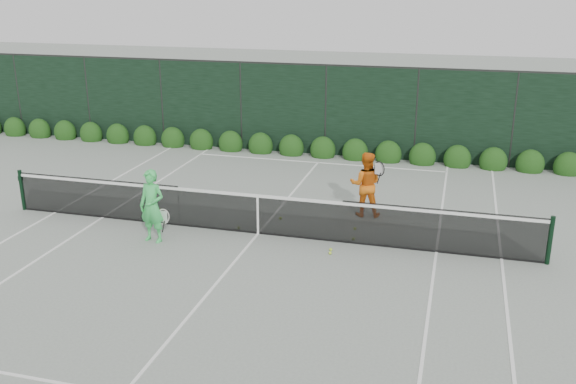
# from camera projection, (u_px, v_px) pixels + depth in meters

# --- Properties ---
(ground) EXTENTS (80.00, 80.00, 0.00)m
(ground) POSITION_uv_depth(u_px,v_px,m) (258.00, 234.00, 15.12)
(ground) COLOR gray
(ground) RESTS_ON ground
(tennis_net) EXTENTS (12.90, 0.10, 1.07)m
(tennis_net) POSITION_uv_depth(u_px,v_px,m) (257.00, 213.00, 14.96)
(tennis_net) COLOR black
(tennis_net) RESTS_ON ground
(player_woman) EXTENTS (0.67, 0.48, 1.69)m
(player_woman) POSITION_uv_depth(u_px,v_px,m) (152.00, 206.00, 14.46)
(player_woman) COLOR #3CCC5C
(player_woman) RESTS_ON ground
(player_man) EXTENTS (0.93, 0.72, 1.65)m
(player_man) POSITION_uv_depth(u_px,v_px,m) (366.00, 184.00, 16.05)
(player_man) COLOR orange
(player_man) RESTS_ON ground
(court_lines) EXTENTS (11.03, 23.83, 0.01)m
(court_lines) POSITION_uv_depth(u_px,v_px,m) (258.00, 234.00, 15.12)
(court_lines) COLOR white
(court_lines) RESTS_ON ground
(windscreen_fence) EXTENTS (32.00, 21.07, 3.06)m
(windscreen_fence) POSITION_uv_depth(u_px,v_px,m) (213.00, 212.00, 12.16)
(windscreen_fence) COLOR black
(windscreen_fence) RESTS_ON ground
(hedge_row) EXTENTS (31.66, 0.65, 0.94)m
(hedge_row) POSITION_uv_depth(u_px,v_px,m) (323.00, 150.00, 21.60)
(hedge_row) COLOR #183A0F
(hedge_row) RESTS_ON ground
(tennis_balls) EXTENTS (5.24, 1.84, 0.07)m
(tennis_balls) POSITION_uv_depth(u_px,v_px,m) (290.00, 231.00, 15.18)
(tennis_balls) COLOR #B1D62F
(tennis_balls) RESTS_ON ground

